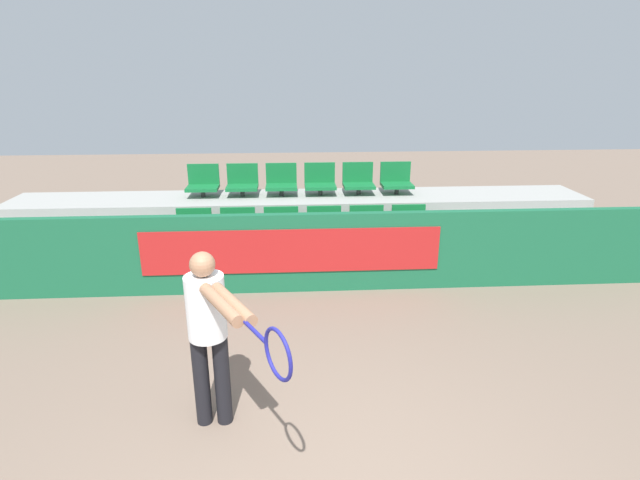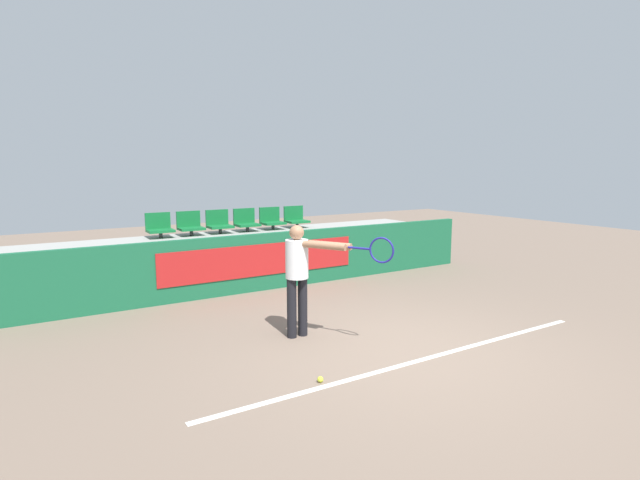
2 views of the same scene
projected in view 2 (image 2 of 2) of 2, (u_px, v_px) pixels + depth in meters
name	position (u px, v px, depth m)	size (l,w,h in m)	color
ground_plane	(400.00, 350.00, 6.30)	(30.00, 30.00, 0.00)	#7A6656
court_baseline	(422.00, 360.00, 5.97)	(5.71, 0.08, 0.01)	white
barrier_wall	(269.00, 261.00, 9.33)	(9.49, 0.14, 1.07)	#19603D
bleacher_tier_front	(256.00, 272.00, 9.88)	(9.09, 1.04, 0.44)	#9E9E99
bleacher_tier_middle	(236.00, 253.00, 10.72)	(9.09, 1.04, 0.88)	#9E9E99
stadium_chair_0	(175.00, 257.00, 9.11)	(0.49, 0.39, 0.49)	#333333
stadium_chair_1	(208.00, 254.00, 9.43)	(0.49, 0.39, 0.49)	#333333
stadium_chair_2	(239.00, 251.00, 9.76)	(0.49, 0.39, 0.49)	#333333
stadium_chair_3	(267.00, 248.00, 10.08)	(0.49, 0.39, 0.49)	#333333
stadium_chair_4	(294.00, 245.00, 10.41)	(0.49, 0.39, 0.49)	#333333
stadium_chair_5	(319.00, 243.00, 10.73)	(0.49, 0.39, 0.49)	#333333
stadium_chair_6	(159.00, 227.00, 9.91)	(0.49, 0.39, 0.49)	#333333
stadium_chair_7	(190.00, 225.00, 10.24)	(0.49, 0.39, 0.49)	#333333
stadium_chair_8	(219.00, 223.00, 10.56)	(0.49, 0.39, 0.49)	#333333
stadium_chair_9	(246.00, 221.00, 10.89)	(0.49, 0.39, 0.49)	#333333
stadium_chair_10	(272.00, 220.00, 11.21)	(0.49, 0.39, 0.49)	#333333
stadium_chair_11	(296.00, 218.00, 11.54)	(0.49, 0.39, 0.49)	#333333
tennis_player	(302.00, 269.00, 6.63)	(0.83, 1.36, 1.53)	black
tennis_ball	(320.00, 379.00, 5.35)	(0.07, 0.07, 0.07)	#CCDB33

